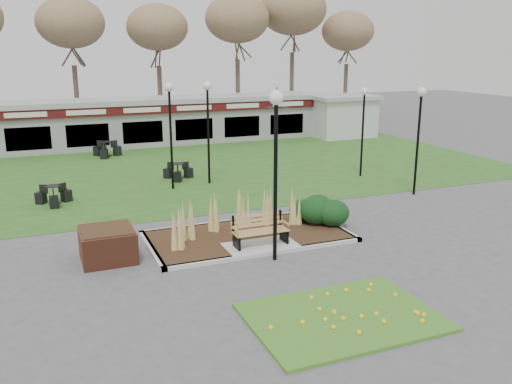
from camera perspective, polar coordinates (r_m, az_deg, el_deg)
name	(u,v)px	position (r m, az deg, el deg)	size (l,w,h in m)	color
ground	(263,250)	(16.42, 0.70, -6.17)	(100.00, 100.00, 0.00)	#515154
lawn	(169,170)	(27.42, -9.14, 2.30)	(34.00, 16.00, 0.02)	#2D5D1D
flower_bed	(342,316)	(12.65, 9.07, -12.74)	(4.20, 3.00, 0.16)	#2A7421
planting_bed	(282,221)	(17.95, 2.78, -3.08)	(6.75, 3.40, 1.27)	#332014
park_bench	(259,229)	(16.43, 0.37, -3.97)	(1.70, 0.66, 0.93)	tan
brick_planter	(108,244)	(16.12, -15.35, -5.33)	(1.50, 1.50, 0.95)	brown
food_pavilion	(138,121)	(34.86, -12.31, 7.27)	(24.60, 3.40, 2.90)	gray
service_hut	(342,115)	(37.82, 9.00, 7.96)	(4.40, 3.40, 2.83)	silver
tree_backdrop	(112,13)	(42.59, -14.89, 17.74)	(47.24, 5.24, 10.36)	#47382B
lamp_post_near_left	(276,139)	(14.79, 2.10, 5.62)	(0.40, 0.40, 4.83)	black
lamp_post_near_right	(420,117)	(22.92, 16.85, 7.54)	(0.37, 0.37, 4.41)	black
lamp_post_mid_left	(170,112)	(23.11, -9.05, 8.27)	(0.38, 0.38, 4.54)	black
lamp_post_mid_right	(208,110)	(23.89, -5.10, 8.59)	(0.38, 0.38, 4.53)	black
lamp_post_far_right	(364,112)	(25.76, 11.26, 8.23)	(0.35, 0.35, 4.16)	black
bistro_set_a	(54,198)	(22.46, -20.51, -0.59)	(1.40, 1.23, 0.75)	black
bistro_set_b	(106,152)	(31.50, -15.47, 4.13)	(1.52, 1.58, 0.85)	black
bistro_set_c	(178,174)	(25.35, -8.20, 1.91)	(1.35, 1.37, 0.75)	black
patio_umbrella	(276,118)	(35.53, 2.17, 7.81)	(2.29, 2.32, 2.40)	black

